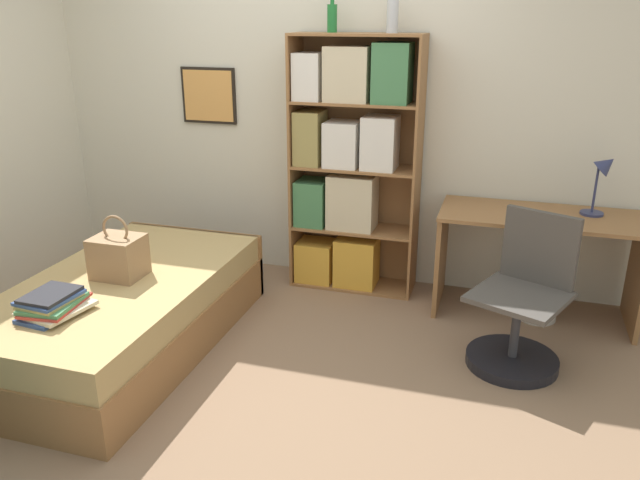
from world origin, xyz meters
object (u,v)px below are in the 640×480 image
Objects in this scene: bed at (125,311)px; desk_lamp at (604,174)px; book_stack_on_bed at (53,304)px; bottle_brown at (393,15)px; handbag at (118,256)px; bookcase at (348,164)px; desk at (538,244)px; bottle_green at (332,17)px; waste_bin at (538,300)px; desk_chair at (520,320)px.

desk_lamp is (2.71, 1.25, 0.75)m from bed.
bed is at bearing 84.41° from book_stack_on_bed.
book_stack_on_bed is 1.30× the size of bottle_brown.
handbag is 0.21× the size of bookcase.
bottle_brown is 0.23× the size of desk.
bed is at bearing -125.06° from bottle_green.
desk_lamp is (2.72, 1.23, 0.40)m from handbag.
desk_lamp is (1.66, -0.02, 0.06)m from bookcase.
waste_bin is (1.50, -0.21, -1.76)m from bottle_green.
bottle_green is 0.29× the size of desk_chair.
bottle_green is (-0.13, 0.04, 0.98)m from bookcase.
desk_chair is at bearing -119.01° from desk_lamp.
waste_bin is at bearing -52.17° from desk.
desk_lamp is at bearing 14.94° from desk.
waste_bin is at bearing 33.26° from book_stack_on_bed.
desk is 0.59m from desk_lamp.
handbag is 0.54m from book_stack_on_bed.
book_stack_on_bed is 2.49m from bottle_green.
bookcase is 1.41× the size of desk.
desk_chair is (1.23, -0.79, -0.65)m from bookcase.
bottle_brown is at bearing 53.00° from book_stack_on_bed.
book_stack_on_bed is at bearing -145.34° from desk.
bottle_green reaches higher than desk_chair.
bed is 2.66m from waste_bin.
bottle_brown is at bearing 139.31° from desk_chair.
waste_bin is at bearing -8.03° from bottle_green.
desk_lamp reaches higher than waste_bin.
waste_bin is (-0.29, -0.15, -0.84)m from desk_lamp.
bottle_brown is at bearing 44.16° from handbag.
bookcase is 1.66m from desk_lamp.
bookcase is (1.06, 1.26, 0.34)m from handbag.
desk_lamp is at bearing 26.60° from waste_bin.
handbag is 0.30× the size of desk.
bookcase is at bearing 58.35° from book_stack_on_bed.
handbag is at bearing -135.84° from bottle_brown.
bottle_green reaches higher than handbag.
desk is 0.38m from waste_bin.
waste_bin is (0.13, 0.62, -0.14)m from desk_chair.
bed is 5.00× the size of handbag.
bed is 5.13× the size of book_stack_on_bed.
bottle_brown is 2.09m from waste_bin.
bottle_green is at bearing 171.97° from waste_bin.
waste_bin is at bearing 24.15° from handbag.
book_stack_on_bed is 0.90× the size of desk_lamp.
bed is 3.08m from desk_lamp.
desk reaches higher than book_stack_on_bed.
desk_lamp is at bearing 32.60° from book_stack_on_bed.
handbag is 1.33× the size of bottle_brown.
bottle_brown is (1.33, 1.30, 1.33)m from handbag.
bookcase reaches higher than desk_lamp.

